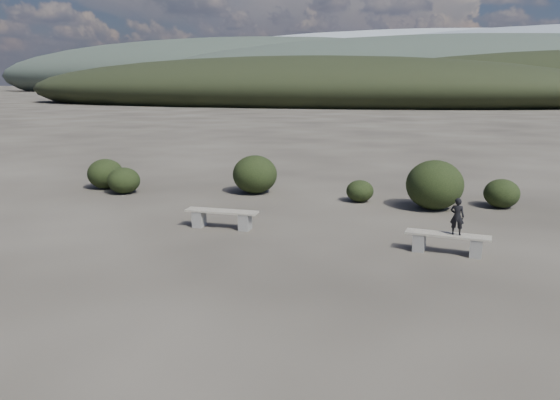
% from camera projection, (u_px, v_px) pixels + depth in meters
% --- Properties ---
extents(ground, '(1200.00, 1200.00, 0.00)m').
position_uv_depth(ground, '(193.00, 292.00, 10.29)').
color(ground, '#2D2923').
rests_on(ground, ground).
extents(bench_left, '(2.01, 0.50, 0.50)m').
position_uv_depth(bench_left, '(222.00, 217.00, 14.76)').
color(bench_left, slate).
rests_on(bench_left, ground).
extents(bench_right, '(1.92, 0.53, 0.47)m').
position_uv_depth(bench_right, '(447.00, 242.00, 12.55)').
color(bench_right, slate).
rests_on(bench_right, ground).
extents(seated_person, '(0.33, 0.24, 0.86)m').
position_uv_depth(seated_person, '(457.00, 216.00, 12.35)').
color(seated_person, black).
rests_on(seated_person, bench_right).
extents(shrub_a, '(1.14, 1.14, 0.93)m').
position_uv_depth(shrub_a, '(124.00, 181.00, 19.39)').
color(shrub_a, black).
rests_on(shrub_a, ground).
extents(shrub_b, '(1.58, 1.58, 1.36)m').
position_uv_depth(shrub_b, '(255.00, 174.00, 19.39)').
color(shrub_b, black).
rests_on(shrub_b, ground).
extents(shrub_c, '(0.90, 0.90, 0.72)m').
position_uv_depth(shrub_c, '(360.00, 191.00, 18.04)').
color(shrub_c, black).
rests_on(shrub_c, ground).
extents(shrub_d, '(1.76, 1.76, 1.54)m').
position_uv_depth(shrub_d, '(435.00, 185.00, 16.90)').
color(shrub_d, black).
rests_on(shrub_d, ground).
extents(shrub_e, '(1.10, 1.10, 0.91)m').
position_uv_depth(shrub_e, '(502.00, 193.00, 17.16)').
color(shrub_e, black).
rests_on(shrub_e, ground).
extents(shrub_f, '(1.31, 1.31, 1.11)m').
position_uv_depth(shrub_f, '(105.00, 174.00, 20.30)').
color(shrub_f, black).
rests_on(shrub_f, ground).
extents(mountain_ridges, '(500.00, 400.00, 56.00)m').
position_uv_depth(mountain_ridges, '(435.00, 71.00, 326.44)').
color(mountain_ridges, black).
rests_on(mountain_ridges, ground).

